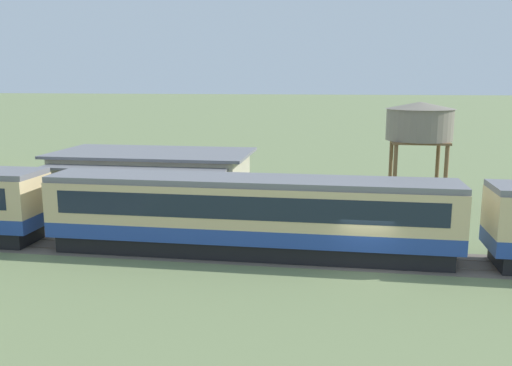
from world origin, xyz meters
name	(u,v)px	position (x,y,z in m)	size (l,w,h in m)	color
ground_plane	(365,270)	(0.00, 0.00, 0.00)	(600.00, 600.00, 0.00)	#707F51
passenger_train	(254,212)	(-5.69, 1.49, 2.28)	(66.40, 3.24, 4.10)	#234293
railway_track	(253,254)	(-5.76, 1.49, 0.01)	(105.09, 3.60, 0.04)	#665B51
station_building	(154,178)	(-14.63, 11.37, 2.01)	(14.00, 8.47, 3.96)	#BCB293
water_tower	(420,123)	(4.18, 14.60, 6.01)	(4.90, 4.90, 7.49)	brown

